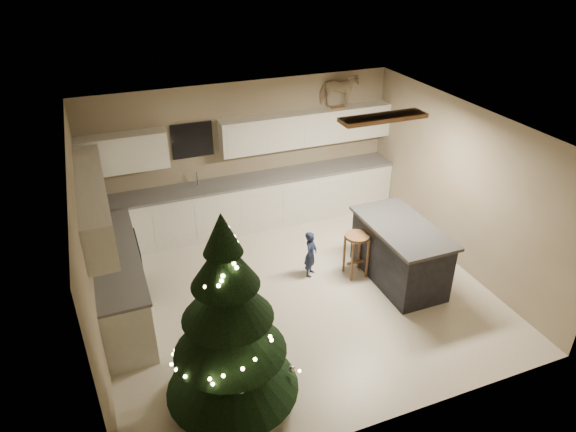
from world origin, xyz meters
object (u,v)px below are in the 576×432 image
object	(u,v)px
toddler	(311,254)
island	(400,253)
christmas_tree	(229,333)
bar_stool	(357,245)
rocking_horse	(339,90)

from	to	relation	value
toddler	island	bearing A→B (deg)	-74.94
island	christmas_tree	xyz separation A→B (m)	(-3.05, -1.38, 0.54)
bar_stool	christmas_tree	bearing A→B (deg)	-145.39
island	christmas_tree	size ratio (longest dim) A/B	0.68
island	bar_stool	world-z (taller)	island
bar_stool	toddler	world-z (taller)	toddler
island	bar_stool	size ratio (longest dim) A/B	2.36
island	rocking_horse	xyz separation A→B (m)	(0.14, 2.55, 1.84)
toddler	rocking_horse	size ratio (longest dim) A/B	1.01
bar_stool	rocking_horse	size ratio (longest dim) A/B	0.94
christmas_tree	bar_stool	bearing A→B (deg)	34.61
island	christmas_tree	bearing A→B (deg)	-155.75
christmas_tree	rocking_horse	xyz separation A→B (m)	(3.19, 3.92, 1.30)
bar_stool	rocking_horse	world-z (taller)	rocking_horse
island	rocking_horse	distance (m)	3.15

